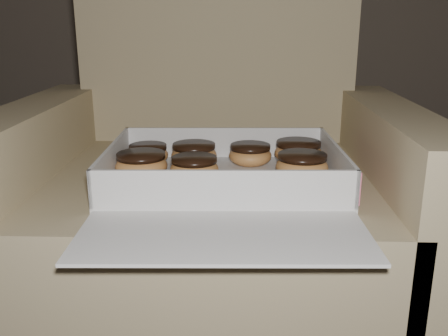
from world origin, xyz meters
name	(u,v)px	position (x,y,z in m)	size (l,w,h in m)	color
armchair	(212,214)	(0.37, 1.08, 0.27)	(0.82, 0.69, 0.86)	#8E7F5A
bakery_box	(226,183)	(0.40, 0.91, 0.40)	(0.43, 0.50, 0.07)	silver
donut_a	(194,168)	(0.34, 0.94, 0.42)	(0.09, 0.09, 0.04)	#C48844
donut_b	(250,154)	(0.45, 1.04, 0.41)	(0.09, 0.09, 0.04)	#C48844
donut_c	(302,165)	(0.54, 0.96, 0.42)	(0.10, 0.10, 0.05)	#C48844
donut_d	(141,164)	(0.24, 0.95, 0.42)	(0.10, 0.10, 0.05)	#C48844
donut_e	(148,154)	(0.24, 1.04, 0.41)	(0.08, 0.08, 0.04)	#C48844
donut_f	(298,152)	(0.54, 1.05, 0.42)	(0.10, 0.10, 0.05)	#C48844
donut_g	(194,154)	(0.33, 1.04, 0.42)	(0.09, 0.09, 0.05)	#C48844
crumb_a	(170,187)	(0.30, 0.90, 0.39)	(0.01, 0.01, 0.00)	black
crumb_b	(227,189)	(0.40, 0.89, 0.39)	(0.01, 0.01, 0.00)	black
crumb_c	(232,189)	(0.41, 0.89, 0.39)	(0.01, 0.01, 0.00)	black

